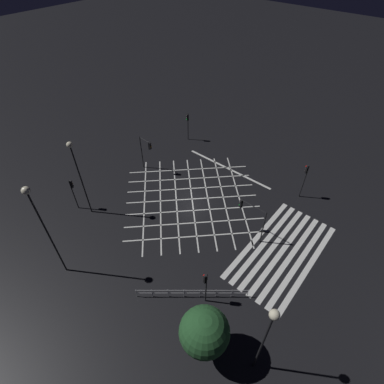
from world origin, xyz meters
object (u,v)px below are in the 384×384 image
(traffic_light_median_south, at_px, (251,213))
(street_lamp_west, at_px, (269,328))
(street_lamp_far, at_px, (76,164))
(traffic_light_se_cross, at_px, (305,175))
(street_tree_near, at_px, (204,332))
(traffic_light_sw_cross, at_px, (205,283))
(street_lamp_east, at_px, (37,213))
(traffic_light_ne_main, at_px, (188,121))
(traffic_light_nw_main, at_px, (72,189))
(traffic_light_median_north, at_px, (146,148))

(traffic_light_median_south, distance_m, street_lamp_west, 12.54)
(street_lamp_west, height_order, street_lamp_far, street_lamp_far)
(traffic_light_median_south, bearing_deg, traffic_light_se_cross, -100.10)
(traffic_light_se_cross, height_order, street_tree_near, street_tree_near)
(traffic_light_sw_cross, height_order, street_lamp_east, street_lamp_east)
(traffic_light_se_cross, relative_size, traffic_light_ne_main, 1.08)
(traffic_light_nw_main, relative_size, street_tree_near, 0.74)
(street_lamp_east, relative_size, street_tree_near, 1.91)
(traffic_light_nw_main, bearing_deg, traffic_light_median_north, -6.81)
(traffic_light_nw_main, distance_m, street_lamp_west, 23.41)
(traffic_light_sw_cross, height_order, street_tree_near, street_tree_near)
(street_lamp_east, relative_size, street_lamp_west, 1.21)
(traffic_light_median_south, distance_m, street_lamp_far, 17.16)
(traffic_light_ne_main, xyz_separation_m, street_lamp_east, (-23.43, -5.50, 4.64))
(traffic_light_nw_main, xyz_separation_m, street_lamp_east, (-5.42, -5.87, 4.76))
(traffic_light_nw_main, xyz_separation_m, street_lamp_west, (-1.28, -23.09, 3.62))
(traffic_light_se_cross, relative_size, traffic_light_sw_cross, 1.15)
(traffic_light_nw_main, height_order, traffic_light_median_south, traffic_light_median_south)
(traffic_light_sw_cross, bearing_deg, traffic_light_median_south, -82.72)
(street_tree_near, bearing_deg, traffic_light_sw_cross, 36.80)
(street_lamp_far, bearing_deg, traffic_light_sw_cross, -90.47)
(traffic_light_median_south, height_order, street_lamp_west, street_lamp_west)
(traffic_light_ne_main, xyz_separation_m, street_tree_near, (-20.90, -19.38, 0.67))
(street_tree_near, bearing_deg, traffic_light_ne_main, 42.83)
(street_lamp_far, relative_size, street_tree_near, 1.69)
(traffic_light_median_south, xyz_separation_m, traffic_light_sw_cross, (-8.34, -1.06, -0.38))
(traffic_light_se_cross, xyz_separation_m, traffic_light_nw_main, (-17.23, 17.77, -0.35))
(traffic_light_median_south, xyz_separation_m, street_lamp_east, (-14.12, 10.38, 4.43))
(street_lamp_west, bearing_deg, traffic_light_se_cross, 16.04)
(traffic_light_median_south, relative_size, street_lamp_far, 0.47)
(traffic_light_se_cross, relative_size, traffic_light_median_north, 0.96)
(traffic_light_se_cross, xyz_separation_m, street_lamp_west, (-18.51, -5.32, 3.27))
(traffic_light_median_north, bearing_deg, traffic_light_ne_main, 95.15)
(traffic_light_ne_main, distance_m, traffic_light_median_south, 18.41)
(traffic_light_sw_cross, bearing_deg, street_lamp_far, -0.47)
(traffic_light_nw_main, height_order, street_lamp_east, street_lamp_east)
(traffic_light_se_cross, height_order, traffic_light_median_north, traffic_light_median_north)
(traffic_light_nw_main, relative_size, street_lamp_east, 0.39)
(traffic_light_nw_main, distance_m, street_lamp_east, 9.30)
(traffic_light_median_south, bearing_deg, traffic_light_median_north, -3.11)
(street_lamp_west, height_order, street_tree_near, street_lamp_west)
(traffic_light_se_cross, relative_size, traffic_light_nw_main, 1.13)
(traffic_light_nw_main, xyz_separation_m, traffic_light_sw_cross, (0.36, -17.31, -0.06))
(traffic_light_ne_main, xyz_separation_m, traffic_light_median_north, (-8.48, -0.77, 0.41))
(traffic_light_ne_main, distance_m, traffic_light_median_north, 8.53)
(traffic_light_median_south, bearing_deg, traffic_light_sw_cross, 97.28)
(traffic_light_se_cross, bearing_deg, street_lamp_west, 106.04)
(street_lamp_far, bearing_deg, street_lamp_west, -94.71)
(street_lamp_east, distance_m, street_tree_near, 14.65)
(traffic_light_median_north, xyz_separation_m, traffic_light_sw_cross, (-9.16, -16.18, -0.58))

